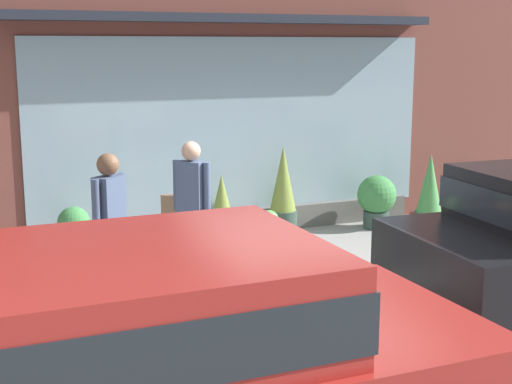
# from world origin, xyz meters

# --- Properties ---
(ground_plane) EXTENTS (60.00, 60.00, 0.00)m
(ground_plane) POSITION_xyz_m (0.00, 0.00, 0.00)
(ground_plane) COLOR gray
(curb_strip) EXTENTS (14.00, 0.24, 0.12)m
(curb_strip) POSITION_xyz_m (0.00, -0.20, 0.06)
(curb_strip) COLOR #B2B2AD
(curb_strip) RESTS_ON ground_plane
(storefront) EXTENTS (14.00, 0.81, 4.83)m
(storefront) POSITION_xyz_m (0.01, 3.19, 2.37)
(storefront) COLOR brown
(storefront) RESTS_ON ground_plane
(fire_hydrant) EXTENTS (0.40, 0.37, 0.88)m
(fire_hydrant) POSITION_xyz_m (-0.18, 0.67, 0.43)
(fire_hydrant) COLOR #4C8C47
(fire_hydrant) RESTS_ON ground_plane
(pedestrian_with_handbag) EXTENTS (0.47, 0.57, 1.69)m
(pedestrian_with_handbag) POSITION_xyz_m (-1.02, 1.07, 0.99)
(pedestrian_with_handbag) COLOR #232328
(pedestrian_with_handbag) RESTS_ON ground_plane
(pedestrian_passerby) EXTENTS (0.40, 0.35, 1.71)m
(pedestrian_passerby) POSITION_xyz_m (-2.12, 0.34, 1.01)
(pedestrian_passerby) COLOR #475675
(pedestrian_passerby) RESTS_ON ground_plane
(parked_car_red) EXTENTS (4.12, 2.06, 1.61)m
(parked_car_red) POSITION_xyz_m (-2.55, -2.92, 0.92)
(parked_car_red) COLOR maroon
(parked_car_red) RESTS_ON ground_plane
(potted_plant_window_center) EXTENTS (0.44, 0.44, 1.13)m
(potted_plant_window_center) POSITION_xyz_m (3.35, 2.35, 0.55)
(potted_plant_window_center) COLOR #4C4C51
(potted_plant_window_center) RESTS_ON ground_plane
(potted_plant_trailing_edge) EXTENTS (0.60, 0.60, 0.83)m
(potted_plant_trailing_edge) POSITION_xyz_m (2.43, 2.44, 0.46)
(potted_plant_trailing_edge) COLOR #33473D
(potted_plant_trailing_edge) RESTS_ON ground_plane
(potted_plant_by_entrance) EXTENTS (0.30, 0.30, 0.91)m
(potted_plant_by_entrance) POSITION_xyz_m (4.62, 2.69, 0.43)
(potted_plant_by_entrance) COLOR #33473D
(potted_plant_by_entrance) RESTS_ON ground_plane
(potted_plant_near_hydrant) EXTENTS (0.42, 0.42, 0.73)m
(potted_plant_near_hydrant) POSITION_xyz_m (-2.16, 2.47, 0.43)
(potted_plant_near_hydrant) COLOR #9E6042
(potted_plant_near_hydrant) RESTS_ON ground_plane
(potted_plant_corner_tall) EXTENTS (0.43, 0.43, 1.34)m
(potted_plant_corner_tall) POSITION_xyz_m (0.95, 2.68, 0.64)
(potted_plant_corner_tall) COLOR #33473D
(potted_plant_corner_tall) RESTS_ON ground_plane
(potted_plant_low_front) EXTENTS (0.38, 0.38, 0.98)m
(potted_plant_low_front) POSITION_xyz_m (-0.04, 2.62, 0.47)
(potted_plant_low_front) COLOR #9E6042
(potted_plant_low_front) RESTS_ON ground_plane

